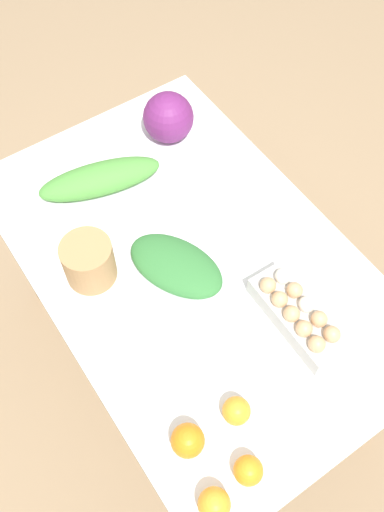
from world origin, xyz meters
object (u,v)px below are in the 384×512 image
(cabbage_purple, at_px, (168,117))
(paper_bag, at_px, (89,261))
(egg_carton, at_px, (297,314))
(orange_2, at_px, (248,471))
(orange_3, at_px, (236,411))
(greens_bunch_dandelion, at_px, (176,266))
(orange_1, at_px, (214,504))
(orange_0, at_px, (188,441))
(greens_bunch_beet_tops, at_px, (100,179))

(cabbage_purple, relative_size, paper_bag, 1.15)
(cabbage_purple, xyz_separation_m, egg_carton, (-0.76, 0.09, -0.04))
(orange_2, bearing_deg, orange_3, -25.32)
(cabbage_purple, height_order, orange_3, cabbage_purple)
(greens_bunch_dandelion, bearing_deg, paper_bag, 57.45)
(orange_1, bearing_deg, cabbage_purple, -27.98)
(paper_bag, xyz_separation_m, orange_0, (-0.54, 0.04, -0.03))
(paper_bag, bearing_deg, greens_bunch_beet_tops, -34.31)
(cabbage_purple, xyz_separation_m, paper_bag, (-0.32, 0.47, -0.01))
(egg_carton, relative_size, orange_3, 4.25)
(orange_0, distance_m, orange_3, 0.14)
(paper_bag, distance_m, greens_bunch_beet_tops, 0.31)
(orange_0, bearing_deg, egg_carton, -75.69)
(greens_bunch_beet_tops, relative_size, orange_0, 4.65)
(orange_2, bearing_deg, orange_0, 30.45)
(greens_bunch_dandelion, relative_size, orange_2, 4.13)
(paper_bag, height_order, orange_3, paper_bag)
(cabbage_purple, xyz_separation_m, orange_0, (-0.86, 0.51, -0.04))
(cabbage_purple, bearing_deg, orange_1, 152.02)
(egg_carton, distance_m, orange_3, 0.31)
(egg_carton, height_order, orange_3, egg_carton)
(greens_bunch_beet_tops, bearing_deg, orange_0, 164.85)
(paper_bag, height_order, orange_2, paper_bag)
(orange_0, relative_size, orange_3, 1.17)
(greens_bunch_dandelion, relative_size, orange_3, 4.12)
(orange_1, bearing_deg, greens_bunch_dandelion, -25.58)
(cabbage_purple, relative_size, greens_bunch_beet_tops, 0.43)
(orange_0, xyz_separation_m, orange_1, (-0.15, 0.03, -0.00))
(paper_bag, bearing_deg, orange_2, -176.90)
(orange_1, bearing_deg, orange_2, -82.27)
(greens_bunch_beet_tops, xyz_separation_m, orange_2, (-0.93, 0.14, -0.01))
(paper_bag, height_order, greens_bunch_beet_tops, paper_bag)
(orange_3, bearing_deg, greens_bunch_dandelion, -13.84)
(orange_1, relative_size, orange_2, 1.07)
(greens_bunch_beet_tops, bearing_deg, orange_1, 165.51)
(cabbage_purple, distance_m, paper_bag, 0.57)
(orange_1, bearing_deg, orange_3, -49.73)
(orange_2, relative_size, orange_3, 1.00)
(orange_2, xyz_separation_m, orange_3, (0.13, -0.06, 0.00))
(egg_carton, height_order, orange_1, egg_carton)
(paper_bag, height_order, orange_1, paper_bag)
(cabbage_purple, distance_m, egg_carton, 0.76)
(greens_bunch_beet_tops, bearing_deg, greens_bunch_dandelion, -176.42)
(greens_bunch_beet_tops, height_order, orange_2, greens_bunch_beet_tops)
(orange_0, distance_m, orange_1, 0.15)
(paper_bag, bearing_deg, egg_carton, -138.97)
(greens_bunch_beet_tops, distance_m, orange_2, 0.94)
(cabbage_purple, height_order, greens_bunch_beet_tops, cabbage_purple)
(paper_bag, relative_size, greens_bunch_dandelion, 0.49)
(greens_bunch_beet_tops, height_order, orange_3, greens_bunch_beet_tops)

